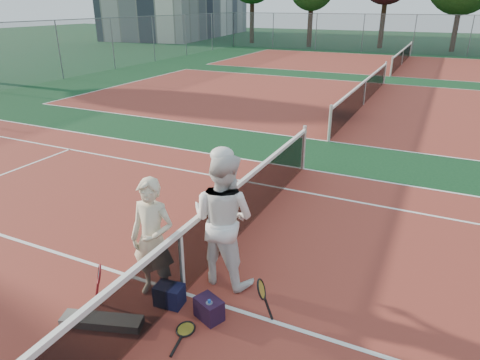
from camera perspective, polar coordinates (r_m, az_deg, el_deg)
name	(u,v)px	position (r m, az deg, el deg)	size (l,w,h in m)	color
ground	(184,293)	(6.34, -7.53, -14.76)	(130.00, 130.00, 0.00)	#0E3419
court_main	(184,293)	(6.34, -7.53, -14.74)	(23.77, 10.97, 0.01)	maroon
court_far_a	(363,105)	(18.30, 16.11, 9.62)	(23.77, 10.97, 0.01)	maroon
court_far_b	(401,65)	(31.53, 20.72, 14.19)	(23.77, 10.97, 0.01)	maroon
net_main	(182,263)	(6.05, -7.77, -10.91)	(0.10, 10.98, 1.02)	black
net_far_a	(365,92)	(18.20, 16.28, 11.17)	(0.10, 10.98, 1.02)	black
net_far_b	(402,57)	(31.47, 20.85, 15.10)	(0.10, 10.98, 1.02)	black
fence_back	(414,35)	(38.34, 22.22, 17.50)	(32.00, 0.06, 3.00)	slate
player_a	(153,239)	(5.94, -11.54, -7.73)	(0.64, 0.42, 1.74)	beige
player_b	(223,219)	(6.07, -2.26, -5.20)	(0.97, 0.76, 2.00)	white
racket_red	(101,284)	(6.25, -18.08, -13.08)	(0.16, 0.27, 0.59)	maroon
racket_black_held	(261,300)	(5.72, 2.85, -15.64)	(0.22, 0.27, 0.58)	black
racket_spare	(186,329)	(5.75, -7.26, -19.12)	(0.60, 0.27, 0.03)	black
sports_bag_navy	(169,295)	(6.09, -9.40, -14.89)	(0.38, 0.26, 0.30)	black
sports_bag_purple	(209,309)	(5.81, -4.15, -16.78)	(0.36, 0.25, 0.29)	black
net_cover_canvas	(102,321)	(6.03, -17.92, -17.48)	(1.05, 0.24, 0.11)	#5E5B55
water_bottle	(210,312)	(5.76, -4.08, -17.15)	(0.09, 0.09, 0.30)	#C9E6FF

